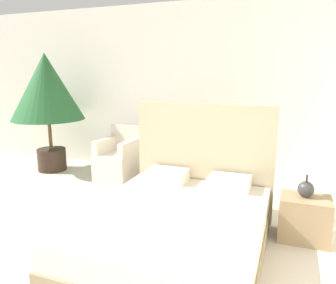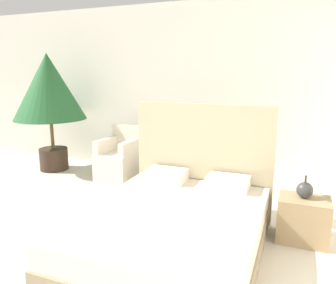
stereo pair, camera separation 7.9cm
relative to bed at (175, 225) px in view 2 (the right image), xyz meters
The scene contains 7 objects.
wall_back 2.97m from the bed, 107.13° to the left, with size 10.00×0.06×2.90m.
bed is the anchor object (origin of this frame).
armchair_near_window_left 2.44m from the bed, 133.19° to the left, with size 0.59×0.68×0.87m.
armchair_near_window_right 1.95m from the bed, 114.44° to the left, with size 0.59×0.68×0.87m.
potted_palm 3.72m from the bed, 149.49° to the left, with size 1.25×1.25×2.08m.
nightstand 1.37m from the bed, 30.01° to the left, with size 0.51×0.39×0.47m.
table_lamp 1.47m from the bed, 30.73° to the left, with size 0.29×0.29×0.54m.
Camera 2 is at (1.85, -1.62, 1.75)m, focal length 35.00 mm.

